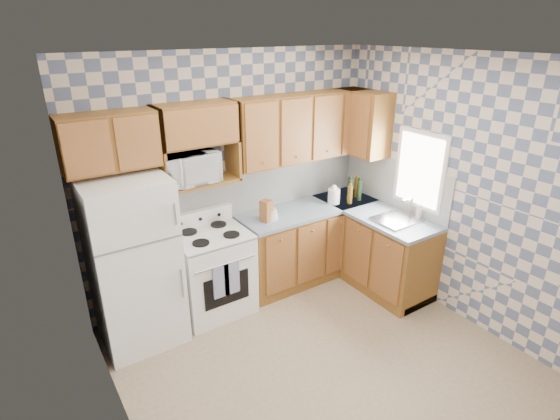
% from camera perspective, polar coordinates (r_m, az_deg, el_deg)
% --- Properties ---
extents(floor, '(3.40, 3.40, 0.00)m').
position_cam_1_polar(floor, '(4.37, 5.16, -18.75)').
color(floor, '#816A54').
rests_on(floor, ground).
extents(back_wall, '(3.40, 0.02, 2.70)m').
position_cam_1_polar(back_wall, '(4.87, -6.04, 4.20)').
color(back_wall, slate).
rests_on(back_wall, ground).
extents(right_wall, '(0.02, 3.20, 2.70)m').
position_cam_1_polar(right_wall, '(4.81, 21.85, 2.42)').
color(right_wall, slate).
rests_on(right_wall, ground).
extents(backsplash_back, '(2.60, 0.02, 0.56)m').
position_cam_1_polar(backsplash_back, '(5.09, -1.94, 3.39)').
color(backsplash_back, white).
rests_on(backsplash_back, back_wall).
extents(backsplash_right, '(0.02, 1.60, 0.56)m').
position_cam_1_polar(backsplash_right, '(5.31, 14.63, 3.47)').
color(backsplash_right, white).
rests_on(backsplash_right, right_wall).
extents(refrigerator, '(0.75, 0.70, 1.68)m').
position_cam_1_polar(refrigerator, '(4.36, -18.58, -6.58)').
color(refrigerator, white).
rests_on(refrigerator, floor).
extents(stove_body, '(0.76, 0.65, 0.90)m').
position_cam_1_polar(stove_body, '(4.79, -8.77, -8.14)').
color(stove_body, white).
rests_on(stove_body, floor).
extents(cooktop, '(0.76, 0.65, 0.02)m').
position_cam_1_polar(cooktop, '(4.58, -9.11, -3.25)').
color(cooktop, silver).
rests_on(cooktop, stove_body).
extents(backguard, '(0.76, 0.08, 0.17)m').
position_cam_1_polar(backguard, '(4.77, -10.58, -0.99)').
color(backguard, white).
rests_on(backguard, cooktop).
extents(dish_towel_left, '(0.17, 0.02, 0.36)m').
position_cam_1_polar(dish_towel_left, '(4.45, -7.71, -9.21)').
color(dish_towel_left, navy).
rests_on(dish_towel_left, stove_body).
extents(dish_towel_right, '(0.17, 0.02, 0.36)m').
position_cam_1_polar(dish_towel_right, '(4.49, -6.35, -8.80)').
color(dish_towel_right, navy).
rests_on(dish_towel_right, stove_body).
extents(base_cabinets_back, '(1.75, 0.60, 0.88)m').
position_cam_1_polar(base_cabinets_back, '(5.40, 3.65, -4.27)').
color(base_cabinets_back, brown).
rests_on(base_cabinets_back, floor).
extents(base_cabinets_right, '(0.60, 1.60, 0.88)m').
position_cam_1_polar(base_cabinets_right, '(5.41, 11.75, -4.67)').
color(base_cabinets_right, brown).
rests_on(base_cabinets_right, floor).
extents(countertop_back, '(1.77, 0.63, 0.04)m').
position_cam_1_polar(countertop_back, '(5.20, 3.81, 0.22)').
color(countertop_back, slate).
rests_on(countertop_back, base_cabinets_back).
extents(countertop_right, '(0.63, 1.60, 0.04)m').
position_cam_1_polar(countertop_right, '(5.21, 12.11, -0.20)').
color(countertop_right, slate).
rests_on(countertop_right, base_cabinets_right).
extents(upper_cabinets_back, '(1.75, 0.33, 0.74)m').
position_cam_1_polar(upper_cabinets_back, '(5.02, 3.12, 10.79)').
color(upper_cabinets_back, brown).
rests_on(upper_cabinets_back, back_wall).
extents(upper_cabinets_fridge, '(0.82, 0.33, 0.50)m').
position_cam_1_polar(upper_cabinets_fridge, '(4.13, -21.46, 8.32)').
color(upper_cabinets_fridge, brown).
rests_on(upper_cabinets_fridge, back_wall).
extents(upper_cabinets_right, '(0.33, 0.70, 0.74)m').
position_cam_1_polar(upper_cabinets_right, '(5.34, 10.59, 11.16)').
color(upper_cabinets_right, brown).
rests_on(upper_cabinets_right, right_wall).
extents(microwave_shelf, '(0.80, 0.33, 0.03)m').
position_cam_1_polar(microwave_shelf, '(4.51, -10.38, 3.57)').
color(microwave_shelf, brown).
rests_on(microwave_shelf, back_wall).
extents(microwave, '(0.59, 0.42, 0.31)m').
position_cam_1_polar(microwave, '(4.43, -11.99, 5.43)').
color(microwave, white).
rests_on(microwave, microwave_shelf).
extents(sink, '(0.48, 0.40, 0.03)m').
position_cam_1_polar(sink, '(4.99, 14.99, -1.23)').
color(sink, '#B7B7BC').
rests_on(sink, countertop_right).
extents(window, '(0.02, 0.66, 0.86)m').
position_cam_1_polar(window, '(5.02, 17.80, 5.00)').
color(window, white).
rests_on(window, right_wall).
extents(bottle_0, '(0.06, 0.06, 0.29)m').
position_cam_1_polar(bottle_0, '(5.40, 9.12, 2.71)').
color(bottle_0, black).
rests_on(bottle_0, countertop_back).
extents(bottle_1, '(0.06, 0.06, 0.27)m').
position_cam_1_polar(bottle_1, '(5.43, 10.32, 2.62)').
color(bottle_1, black).
rests_on(bottle_1, countertop_back).
extents(bottle_2, '(0.06, 0.06, 0.25)m').
position_cam_1_polar(bottle_2, '(5.53, 9.98, 2.93)').
color(bottle_2, '#583F0E').
rests_on(bottle_2, countertop_back).
extents(bottle_3, '(0.06, 0.06, 0.23)m').
position_cam_1_polar(bottle_3, '(5.31, 9.11, 2.03)').
color(bottle_3, '#583F0E').
rests_on(bottle_3, countertop_back).
extents(knife_block, '(0.14, 0.14, 0.24)m').
position_cam_1_polar(knife_block, '(4.76, -1.82, -0.11)').
color(knife_block, brown).
rests_on(knife_block, countertop_back).
extents(electric_kettle, '(0.14, 0.14, 0.18)m').
position_cam_1_polar(electric_kettle, '(5.30, 7.05, 1.82)').
color(electric_kettle, white).
rests_on(electric_kettle, countertop_back).
extents(food_containers, '(0.17, 0.17, 0.12)m').
position_cam_1_polar(food_containers, '(4.84, -1.32, -0.52)').
color(food_containers, beige).
rests_on(food_containers, countertop_back).
extents(soap_bottle, '(0.06, 0.06, 0.17)m').
position_cam_1_polar(soap_bottle, '(5.06, 17.68, -0.25)').
color(soap_bottle, beige).
rests_on(soap_bottle, countertop_right).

